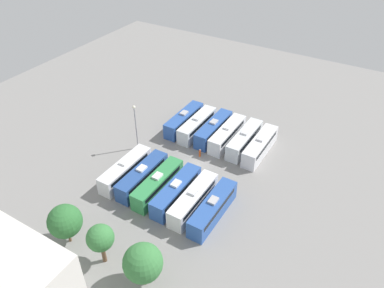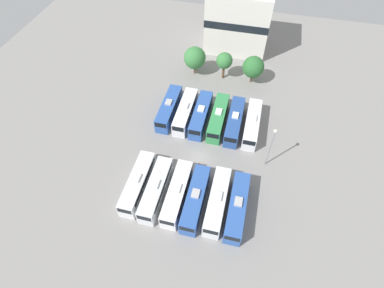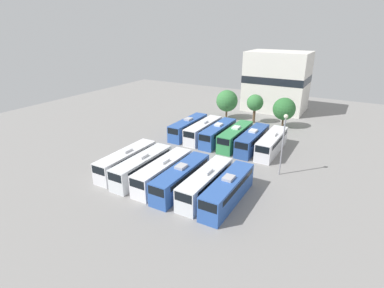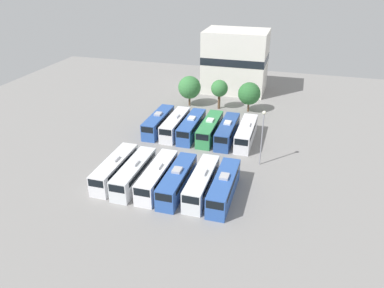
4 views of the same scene
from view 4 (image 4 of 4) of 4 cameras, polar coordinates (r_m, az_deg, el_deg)
name	(u,v)px [view 4 (image 4 of 4)]	position (r m, az deg, el deg)	size (l,w,h in m)	color
ground_plane	(186,158)	(62.28, -0.87, -2.20)	(115.76, 115.76, 0.00)	gray
bus_0	(115,168)	(57.23, -11.64, -3.59)	(2.64, 11.33, 3.54)	silver
bus_1	(134,172)	(55.58, -8.78, -4.30)	(2.64, 11.33, 3.54)	silver
bus_2	(157,176)	(54.41, -5.30, -4.81)	(2.64, 11.33, 3.54)	white
bus_3	(177,180)	(53.26, -2.25, -5.46)	(2.64, 11.33, 3.54)	#2D56A8
bus_4	(202,182)	(52.77, 1.50, -5.78)	(2.64, 11.33, 3.54)	silver
bus_5	(224,186)	(51.98, 4.89, -6.44)	(2.64, 11.33, 3.54)	#2D56A8
bus_6	(159,122)	(72.10, -5.13, 3.42)	(2.64, 11.33, 3.54)	#2D56A8
bus_7	(175,124)	(70.88, -2.54, 3.08)	(2.64, 11.33, 3.54)	silver
bus_8	(192,126)	(69.87, -0.05, 2.75)	(2.64, 11.33, 3.54)	#2D56A8
bus_9	(210,128)	(69.08, 2.75, 2.43)	(2.64, 11.33, 3.54)	#338C4C
bus_10	(227,131)	(68.27, 5.40, 2.03)	(2.64, 11.33, 3.54)	#284C93
bus_11	(246,133)	(67.95, 8.26, 1.74)	(2.64, 11.33, 3.54)	silver
worker_person	(185,162)	(59.77, -1.01, -2.70)	(0.36, 0.36, 1.64)	#CC4C19
light_pole	(263,130)	(58.75, 10.71, 2.14)	(0.60, 0.60, 9.27)	gray
tree_0	(189,87)	(83.52, -0.39, 8.62)	(5.01, 5.01, 6.74)	brown
tree_1	(219,89)	(81.82, 4.21, 8.42)	(3.65, 3.65, 6.46)	brown
tree_2	(249,94)	(80.97, 8.71, 7.60)	(4.77, 4.77, 6.46)	brown
depot_building	(235,61)	(93.63, 6.64, 12.47)	(14.95, 10.86, 14.70)	silver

